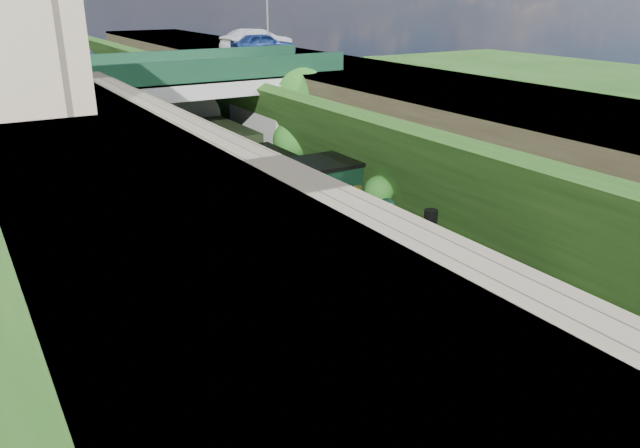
% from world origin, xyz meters
% --- Properties ---
extents(ground, '(160.00, 160.00, 0.00)m').
position_xyz_m(ground, '(0.00, 0.00, 0.00)').
color(ground, '#1E4714').
rests_on(ground, ground).
extents(trackbed, '(10.00, 90.00, 0.20)m').
position_xyz_m(trackbed, '(0.00, 20.00, 0.10)').
color(trackbed, '#473F38').
rests_on(trackbed, ground).
extents(retaining_wall, '(1.00, 90.00, 7.00)m').
position_xyz_m(retaining_wall, '(-5.50, 20.00, 3.50)').
color(retaining_wall, '#756B56').
rests_on(retaining_wall, ground).
extents(street_plateau_left, '(6.00, 90.00, 7.00)m').
position_xyz_m(street_plateau_left, '(-9.00, 20.00, 3.50)').
color(street_plateau_left, '#262628').
rests_on(street_plateau_left, ground).
extents(street_plateau_right, '(8.00, 90.00, 6.25)m').
position_xyz_m(street_plateau_right, '(9.50, 20.00, 3.12)').
color(street_plateau_right, '#262628').
rests_on(street_plateau_right, ground).
extents(embankment_slope, '(4.20, 90.00, 6.36)m').
position_xyz_m(embankment_slope, '(4.89, 19.05, 2.58)').
color(embankment_slope, '#1E4714').
rests_on(embankment_slope, ground).
extents(track_left, '(2.50, 90.00, 0.20)m').
position_xyz_m(track_left, '(-2.00, 20.00, 0.25)').
color(track_left, black).
rests_on(track_left, trackbed).
extents(track_right, '(2.50, 90.00, 0.20)m').
position_xyz_m(track_right, '(1.20, 20.00, 0.25)').
color(track_right, black).
rests_on(track_right, trackbed).
extents(road_bridge, '(16.00, 6.40, 7.25)m').
position_xyz_m(road_bridge, '(0.94, 24.00, 4.08)').
color(road_bridge, gray).
rests_on(road_bridge, ground).
extents(tree, '(3.60, 3.80, 6.60)m').
position_xyz_m(tree, '(5.91, 21.59, 4.65)').
color(tree, black).
rests_on(tree, ground).
extents(lamppost, '(0.87, 0.15, 6.00)m').
position_xyz_m(lamppost, '(8.57, 30.58, 9.57)').
color(lamppost, gray).
rests_on(lamppost, street_plateau_right).
extents(car_blue, '(4.65, 2.11, 1.55)m').
position_xyz_m(car_blue, '(8.23, 30.72, 7.02)').
color(car_blue, navy).
rests_on(car_blue, street_plateau_right).
extents(car_silver, '(5.39, 2.50, 1.71)m').
position_xyz_m(car_silver, '(8.62, 32.58, 7.10)').
color(car_silver, '#A7A7AC').
rests_on(car_silver, street_plateau_right).
extents(locomotive, '(3.10, 10.22, 3.83)m').
position_xyz_m(locomotive, '(1.20, 8.54, 1.89)').
color(locomotive, black).
rests_on(locomotive, trackbed).
extents(tender, '(2.70, 6.00, 3.05)m').
position_xyz_m(tender, '(1.20, 15.90, 1.62)').
color(tender, black).
rests_on(tender, trackbed).
extents(coach_front, '(2.90, 18.00, 3.70)m').
position_xyz_m(coach_front, '(1.20, 28.50, 2.05)').
color(coach_front, black).
rests_on(coach_front, trackbed).
extents(coach_middle, '(2.90, 18.00, 3.70)m').
position_xyz_m(coach_middle, '(1.20, 47.30, 2.05)').
color(coach_middle, black).
rests_on(coach_middle, trackbed).
extents(coach_rear, '(2.90, 18.00, 3.70)m').
position_xyz_m(coach_rear, '(1.20, 66.10, 2.05)').
color(coach_rear, black).
rests_on(coach_rear, trackbed).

